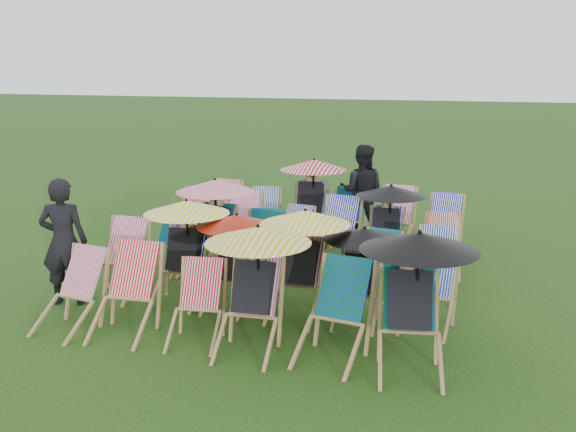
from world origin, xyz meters
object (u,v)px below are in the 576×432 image
(deckchair_0, at_px, (69,292))
(deckchair_5, at_px, (413,300))
(person_left, at_px, (64,242))
(deckchair_29, at_px, (443,225))
(person_rear, at_px, (362,191))

(deckchair_0, height_order, deckchair_5, deckchair_5)
(deckchair_5, relative_size, person_left, 0.85)
(deckchair_29, bearing_deg, deckchair_5, -83.92)
(deckchair_5, height_order, person_rear, person_rear)
(deckchair_29, bearing_deg, person_rear, 164.63)
(person_rear, bearing_deg, person_left, 52.68)
(deckchair_5, distance_m, person_left, 4.59)
(deckchair_0, xyz_separation_m, deckchair_5, (4.00, 0.14, 0.29))
(person_rear, bearing_deg, deckchair_5, 103.40)
(person_left, xyz_separation_m, person_rear, (3.07, 4.49, 0.00))
(deckchair_5, distance_m, person_rear, 5.27)
(deckchair_0, bearing_deg, person_rear, 72.31)
(deckchair_0, height_order, person_rear, person_rear)
(deckchair_0, height_order, deckchair_29, deckchair_29)
(deckchair_29, relative_size, person_left, 0.56)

